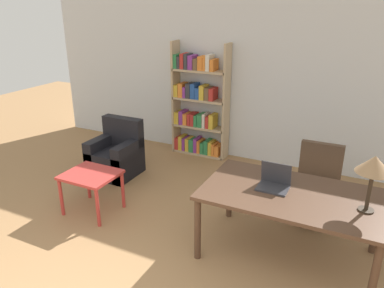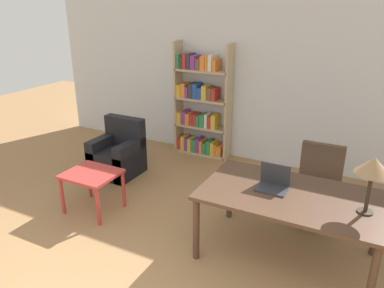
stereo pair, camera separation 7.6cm
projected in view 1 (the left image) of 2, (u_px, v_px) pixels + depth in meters
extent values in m
cube|color=silver|center=(260.00, 81.00, 5.94)|extent=(8.00, 0.06, 2.70)
cube|color=#4C3323|center=(292.00, 195.00, 3.74)|extent=(1.77, 1.04, 0.04)
cylinder|color=#4C3323|center=(198.00, 229.00, 3.83)|extent=(0.07, 0.07, 0.70)
cylinder|color=#4C3323|center=(374.00, 278.00, 3.15)|extent=(0.07, 0.07, 0.70)
cylinder|color=#4C3323|center=(230.00, 191.00, 4.60)|extent=(0.07, 0.07, 0.70)
cylinder|color=#4C3323|center=(377.00, 224.00, 3.92)|extent=(0.07, 0.07, 0.70)
cube|color=#2D2D33|center=(273.00, 188.00, 3.81)|extent=(0.31, 0.24, 0.02)
cube|color=#2D2D33|center=(276.00, 173.00, 3.85)|extent=(0.31, 0.05, 0.24)
cube|color=navy|center=(276.00, 173.00, 3.85)|extent=(0.28, 0.04, 0.21)
cylinder|color=#2D2319|center=(366.00, 210.00, 3.42)|extent=(0.14, 0.14, 0.01)
cylinder|color=#2D2319|center=(369.00, 191.00, 3.35)|extent=(0.04, 0.04, 0.37)
cone|color=#93704C|center=(374.00, 164.00, 3.25)|extent=(0.31, 0.31, 0.16)
cylinder|color=black|center=(312.00, 217.00, 4.66)|extent=(0.54, 0.54, 0.04)
cylinder|color=#262626|center=(313.00, 205.00, 4.59)|extent=(0.06, 0.06, 0.31)
cube|color=#4C3828|center=(315.00, 190.00, 4.52)|extent=(0.53, 0.53, 0.10)
cube|color=#4C3828|center=(321.00, 161.00, 4.61)|extent=(0.51, 0.08, 0.48)
cube|color=#B2332D|center=(91.00, 175.00, 4.65)|extent=(0.65, 0.57, 0.04)
cylinder|color=#B2332D|center=(61.00, 197.00, 4.66)|extent=(0.04, 0.04, 0.50)
cylinder|color=#B2332D|center=(98.00, 208.00, 4.42)|extent=(0.04, 0.04, 0.50)
cylinder|color=#B2332D|center=(88.00, 181.00, 5.07)|extent=(0.04, 0.04, 0.50)
cylinder|color=#B2332D|center=(123.00, 190.00, 4.84)|extent=(0.04, 0.04, 0.50)
cube|color=black|center=(115.00, 162.00, 5.79)|extent=(0.67, 0.66, 0.41)
cube|color=black|center=(123.00, 131.00, 5.84)|extent=(0.67, 0.16, 0.45)
cube|color=black|center=(102.00, 155.00, 5.87)|extent=(0.16, 0.66, 0.57)
cube|color=black|center=(129.00, 160.00, 5.65)|extent=(0.16, 0.66, 0.57)
cube|color=tan|center=(176.00, 97.00, 6.51)|extent=(0.04, 0.28, 1.93)
cube|color=tan|center=(226.00, 104.00, 6.12)|extent=(0.04, 0.28, 1.93)
cube|color=tan|center=(200.00, 152.00, 6.65)|extent=(0.94, 0.28, 0.04)
cube|color=#B72D28|center=(179.00, 142.00, 6.78)|extent=(0.07, 0.24, 0.21)
cube|color=gold|center=(183.00, 142.00, 6.74)|extent=(0.07, 0.24, 0.25)
cube|color=#7F338C|center=(186.00, 143.00, 6.72)|extent=(0.05, 0.24, 0.22)
cube|color=gold|center=(189.00, 144.00, 6.69)|extent=(0.07, 0.24, 0.23)
cube|color=#2D7F47|center=(194.00, 144.00, 6.66)|extent=(0.09, 0.24, 0.22)
cube|color=#7F338C|center=(198.00, 144.00, 6.62)|extent=(0.06, 0.24, 0.25)
cube|color=orange|center=(201.00, 146.00, 6.60)|extent=(0.06, 0.24, 0.22)
cube|color=#2D7F47|center=(204.00, 147.00, 6.58)|extent=(0.06, 0.24, 0.19)
cube|color=#2D7F47|center=(208.00, 146.00, 6.54)|extent=(0.07, 0.24, 0.24)
cube|color=gold|center=(212.00, 147.00, 6.51)|extent=(0.06, 0.24, 0.23)
cube|color=orange|center=(215.00, 149.00, 6.49)|extent=(0.04, 0.24, 0.20)
cube|color=orange|center=(219.00, 150.00, 6.47)|extent=(0.09, 0.24, 0.18)
cube|color=tan|center=(200.00, 127.00, 6.48)|extent=(0.94, 0.28, 0.04)
cube|color=gold|center=(179.00, 117.00, 6.61)|extent=(0.08, 0.24, 0.21)
cube|color=#7F338C|center=(184.00, 117.00, 6.57)|extent=(0.07, 0.24, 0.23)
cube|color=orange|center=(187.00, 118.00, 6.54)|extent=(0.07, 0.24, 0.20)
cube|color=#B72D28|center=(191.00, 119.00, 6.51)|extent=(0.05, 0.24, 0.20)
cube|color=#B72D28|center=(195.00, 119.00, 6.48)|extent=(0.06, 0.24, 0.21)
cube|color=#2D7F47|center=(198.00, 120.00, 6.46)|extent=(0.05, 0.24, 0.19)
cube|color=#2D7F47|center=(202.00, 120.00, 6.42)|extent=(0.08, 0.24, 0.22)
cube|color=silver|center=(206.00, 120.00, 6.39)|extent=(0.05, 0.24, 0.24)
cube|color=#B72D28|center=(209.00, 121.00, 6.37)|extent=(0.06, 0.24, 0.20)
cube|color=gold|center=(213.00, 121.00, 6.33)|extent=(0.08, 0.24, 0.24)
cube|color=tan|center=(200.00, 99.00, 6.31)|extent=(0.94, 0.28, 0.04)
cube|color=gold|center=(179.00, 90.00, 6.44)|extent=(0.07, 0.24, 0.20)
cube|color=orange|center=(183.00, 90.00, 6.40)|extent=(0.08, 0.24, 0.23)
cube|color=#7F338C|center=(187.00, 92.00, 6.38)|extent=(0.05, 0.24, 0.18)
cube|color=#333338|center=(190.00, 90.00, 6.34)|extent=(0.08, 0.24, 0.24)
cube|color=#234C99|center=(195.00, 91.00, 6.30)|extent=(0.08, 0.24, 0.25)
cube|color=#234C99|center=(199.00, 93.00, 6.28)|extent=(0.08, 0.24, 0.19)
cube|color=gold|center=(204.00, 92.00, 6.23)|extent=(0.09, 0.24, 0.23)
cube|color=brown|center=(209.00, 93.00, 6.20)|extent=(0.08, 0.24, 0.21)
cube|color=#B72D28|center=(213.00, 94.00, 6.17)|extent=(0.07, 0.24, 0.20)
cube|color=tan|center=(201.00, 71.00, 6.14)|extent=(0.94, 0.28, 0.04)
cube|color=#2D7F47|center=(178.00, 61.00, 6.26)|extent=(0.06, 0.24, 0.23)
cube|color=#333338|center=(181.00, 62.00, 6.24)|extent=(0.05, 0.24, 0.20)
cube|color=#B72D28|center=(184.00, 61.00, 6.21)|extent=(0.06, 0.24, 0.25)
cube|color=#333338|center=(188.00, 61.00, 6.18)|extent=(0.06, 0.24, 0.25)
cube|color=#7F338C|center=(193.00, 62.00, 6.15)|extent=(0.09, 0.24, 0.23)
cube|color=brown|center=(198.00, 64.00, 6.12)|extent=(0.08, 0.24, 0.18)
cube|color=orange|center=(203.00, 63.00, 6.08)|extent=(0.08, 0.24, 0.22)
cube|color=orange|center=(207.00, 63.00, 6.04)|extent=(0.04, 0.24, 0.23)
cube|color=silver|center=(210.00, 62.00, 6.02)|extent=(0.07, 0.24, 0.25)
cube|color=orange|center=(214.00, 65.00, 6.00)|extent=(0.06, 0.24, 0.19)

